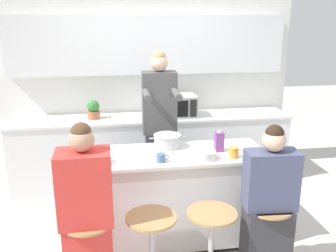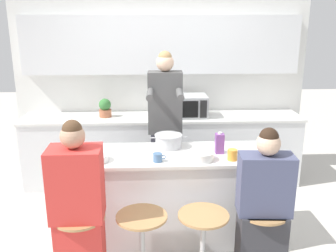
{
  "view_description": "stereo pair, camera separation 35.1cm",
  "coord_description": "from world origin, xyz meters",
  "px_view_note": "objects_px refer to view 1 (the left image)",
  "views": [
    {
      "loc": [
        -0.52,
        -3.26,
        2.17
      ],
      "look_at": [
        0.0,
        0.07,
        1.19
      ],
      "focal_mm": 40.0,
      "sensor_mm": 36.0,
      "label": 1
    },
    {
      "loc": [
        -0.17,
        -3.3,
        2.17
      ],
      "look_at": [
        0.0,
        0.07,
        1.19
      ],
      "focal_mm": 40.0,
      "sensor_mm": 36.0,
      "label": 2
    }
  ],
  "objects_px": {
    "bar_stool_rightmost": "(266,235)",
    "person_cooking": "(159,134)",
    "cooking_pot": "(167,141)",
    "kitchen_island": "(169,198)",
    "microwave": "(177,106)",
    "potted_plant": "(93,110)",
    "juice_carton": "(219,142)",
    "person_wrapped_blanket": "(87,218)",
    "coffee_cup_near": "(234,152)",
    "bar_stool_center_left": "(152,247)",
    "fruit_bowl": "(203,155)",
    "person_seated_near": "(268,211)",
    "bar_stool_center_right": "(211,242)",
    "coffee_cup_far": "(161,158)",
    "bar_stool_leftmost": "(90,251)"
  },
  "relations": [
    {
      "from": "cooking_pot",
      "to": "microwave",
      "type": "relative_size",
      "value": 0.75
    },
    {
      "from": "kitchen_island",
      "to": "coffee_cup_far",
      "type": "xyz_separation_m",
      "value": [
        -0.1,
        -0.2,
        0.5
      ]
    },
    {
      "from": "cooking_pot",
      "to": "bar_stool_leftmost",
      "type": "bearing_deg",
      "value": -132.98
    },
    {
      "from": "bar_stool_leftmost",
      "to": "cooking_pot",
      "type": "bearing_deg",
      "value": 47.02
    },
    {
      "from": "bar_stool_center_right",
      "to": "fruit_bowl",
      "type": "xyz_separation_m",
      "value": [
        0.04,
        0.47,
        0.59
      ]
    },
    {
      "from": "coffee_cup_near",
      "to": "microwave",
      "type": "bearing_deg",
      "value": 98.27
    },
    {
      "from": "coffee_cup_near",
      "to": "coffee_cup_far",
      "type": "bearing_deg",
      "value": -179.69
    },
    {
      "from": "kitchen_island",
      "to": "bar_stool_rightmost",
      "type": "relative_size",
      "value": 2.81
    },
    {
      "from": "person_wrapped_blanket",
      "to": "microwave",
      "type": "relative_size",
      "value": 3.04
    },
    {
      "from": "bar_stool_rightmost",
      "to": "fruit_bowl",
      "type": "distance_m",
      "value": 0.87
    },
    {
      "from": "bar_stool_center_left",
      "to": "coffee_cup_far",
      "type": "bearing_deg",
      "value": 72.37
    },
    {
      "from": "person_cooking",
      "to": "bar_stool_rightmost",
      "type": "bearing_deg",
      "value": -58.09
    },
    {
      "from": "person_seated_near",
      "to": "coffee_cup_near",
      "type": "bearing_deg",
      "value": 114.44
    },
    {
      "from": "bar_stool_center_left",
      "to": "juice_carton",
      "type": "xyz_separation_m",
      "value": [
        0.73,
        0.64,
        0.65
      ]
    },
    {
      "from": "microwave",
      "to": "person_seated_near",
      "type": "bearing_deg",
      "value": -78.97
    },
    {
      "from": "kitchen_island",
      "to": "juice_carton",
      "type": "relative_size",
      "value": 9.06
    },
    {
      "from": "bar_stool_center_right",
      "to": "person_seated_near",
      "type": "xyz_separation_m",
      "value": [
        0.48,
        0.01,
        0.23
      ]
    },
    {
      "from": "person_seated_near",
      "to": "juice_carton",
      "type": "bearing_deg",
      "value": 115.54
    },
    {
      "from": "coffee_cup_near",
      "to": "person_cooking",
      "type": "bearing_deg",
      "value": 123.31
    },
    {
      "from": "coffee_cup_near",
      "to": "microwave",
      "type": "xyz_separation_m",
      "value": [
        -0.23,
        1.59,
        0.08
      ]
    },
    {
      "from": "person_cooking",
      "to": "microwave",
      "type": "height_order",
      "value": "person_cooking"
    },
    {
      "from": "bar_stool_rightmost",
      "to": "cooking_pot",
      "type": "xyz_separation_m",
      "value": [
        -0.73,
        0.8,
        0.62
      ]
    },
    {
      "from": "person_seated_near",
      "to": "microwave",
      "type": "bearing_deg",
      "value": 105.1
    },
    {
      "from": "microwave",
      "to": "potted_plant",
      "type": "bearing_deg",
      "value": 178.18
    },
    {
      "from": "bar_stool_center_right",
      "to": "bar_stool_center_left",
      "type": "bearing_deg",
      "value": 179.27
    },
    {
      "from": "fruit_bowl",
      "to": "potted_plant",
      "type": "xyz_separation_m",
      "value": [
        -1.03,
        1.61,
        0.07
      ]
    },
    {
      "from": "cooking_pot",
      "to": "coffee_cup_near",
      "type": "bearing_deg",
      "value": -33.83
    },
    {
      "from": "bar_stool_center_right",
      "to": "fruit_bowl",
      "type": "height_order",
      "value": "fruit_bowl"
    },
    {
      "from": "kitchen_island",
      "to": "cooking_pot",
      "type": "bearing_deg",
      "value": 86.8
    },
    {
      "from": "bar_stool_center_left",
      "to": "person_wrapped_blanket",
      "type": "relative_size",
      "value": 0.45
    },
    {
      "from": "coffee_cup_far",
      "to": "potted_plant",
      "type": "xyz_separation_m",
      "value": [
        -0.64,
        1.63,
        0.07
      ]
    },
    {
      "from": "bar_stool_center_right",
      "to": "cooking_pot",
      "type": "relative_size",
      "value": 1.85
    },
    {
      "from": "bar_stool_rightmost",
      "to": "person_cooking",
      "type": "distance_m",
      "value": 1.58
    },
    {
      "from": "cooking_pot",
      "to": "juice_carton",
      "type": "height_order",
      "value": "juice_carton"
    },
    {
      "from": "bar_stool_center_right",
      "to": "kitchen_island",
      "type": "bearing_deg",
      "value": 110.68
    },
    {
      "from": "coffee_cup_near",
      "to": "bar_stool_center_right",
      "type": "bearing_deg",
      "value": -124.8
    },
    {
      "from": "juice_carton",
      "to": "potted_plant",
      "type": "height_order",
      "value": "potted_plant"
    },
    {
      "from": "coffee_cup_near",
      "to": "juice_carton",
      "type": "height_order",
      "value": "juice_carton"
    },
    {
      "from": "kitchen_island",
      "to": "microwave",
      "type": "relative_size",
      "value": 3.88
    },
    {
      "from": "person_wrapped_blanket",
      "to": "person_seated_near",
      "type": "xyz_separation_m",
      "value": [
        1.47,
        -0.0,
        -0.07
      ]
    },
    {
      "from": "bar_stool_center_left",
      "to": "microwave",
      "type": "height_order",
      "value": "microwave"
    },
    {
      "from": "kitchen_island",
      "to": "bar_stool_center_left",
      "type": "xyz_separation_m",
      "value": [
        -0.25,
        -0.65,
        -0.09
      ]
    },
    {
      "from": "coffee_cup_far",
      "to": "person_seated_near",
      "type": "bearing_deg",
      "value": -28.04
    },
    {
      "from": "bar_stool_center_left",
      "to": "fruit_bowl",
      "type": "height_order",
      "value": "fruit_bowl"
    },
    {
      "from": "microwave",
      "to": "fruit_bowl",
      "type": "bearing_deg",
      "value": -91.72
    },
    {
      "from": "bar_stool_center_left",
      "to": "cooking_pot",
      "type": "xyz_separation_m",
      "value": [
        0.26,
        0.82,
        0.62
      ]
    },
    {
      "from": "juice_carton",
      "to": "microwave",
      "type": "relative_size",
      "value": 0.43
    },
    {
      "from": "bar_stool_center_right",
      "to": "microwave",
      "type": "distance_m",
      "value": 2.16
    },
    {
      "from": "bar_stool_leftmost",
      "to": "coffee_cup_far",
      "type": "xyz_separation_m",
      "value": [
        0.64,
        0.43,
        0.59
      ]
    },
    {
      "from": "person_wrapped_blanket",
      "to": "potted_plant",
      "type": "xyz_separation_m",
      "value": [
        -0.0,
        2.08,
        0.35
      ]
    }
  ]
}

